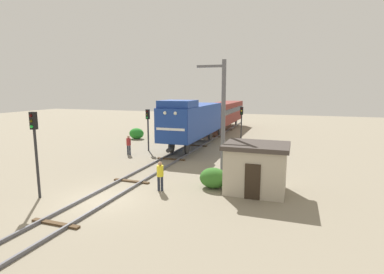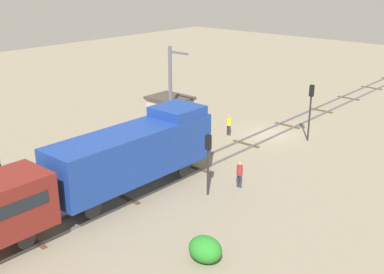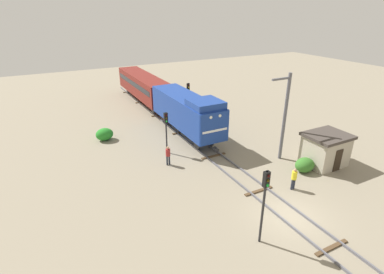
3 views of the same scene
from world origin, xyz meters
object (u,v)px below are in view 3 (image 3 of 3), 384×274
object	(u,v)px
traffic_signal_near	(265,195)
worker_by_signal	(168,154)
traffic_signal_far	(188,92)
worker_near_track	(294,177)
relay_hut	(325,149)
catenary_mast	(284,115)
locomotive	(187,110)
traffic_signal_mid	(166,125)
passenger_car_leading	(143,85)

from	to	relation	value
traffic_signal_near	worker_by_signal	world-z (taller)	traffic_signal_near
worker_by_signal	traffic_signal_far	bearing A→B (deg)	133.17
worker_near_track	relay_hut	world-z (taller)	relay_hut
traffic_signal_near	relay_hut	distance (m)	11.84
catenary_mast	locomotive	bearing A→B (deg)	120.88
worker_by_signal	relay_hut	distance (m)	13.13
traffic_signal_mid	traffic_signal_far	size ratio (longest dim) A/B	1.04
passenger_car_leading	relay_hut	xyz separation A→B (m)	(7.50, -24.11, -1.13)
passenger_car_leading	catenary_mast	bearing A→B (deg)	-77.12
traffic_signal_far	relay_hut	distance (m)	18.05
traffic_signal_far	traffic_signal_mid	bearing A→B (deg)	-126.42
catenary_mast	traffic_signal_mid	bearing A→B (deg)	146.23
locomotive	traffic_signal_near	bearing A→B (deg)	-101.64
locomotive	passenger_car_leading	size ratio (longest dim) A/B	0.83
catenary_mast	passenger_car_leading	bearing A→B (deg)	102.88
locomotive	worker_near_track	bearing A→B (deg)	-79.07
traffic_signal_far	worker_by_signal	xyz separation A→B (m)	(-7.80, -11.63, -1.59)
worker_near_track	catenary_mast	bearing A→B (deg)	95.21
locomotive	traffic_signal_near	distance (m)	15.87
locomotive	catenary_mast	xyz separation A→B (m)	(4.94, -8.25, 1.25)
passenger_car_leading	catenary_mast	xyz separation A→B (m)	(4.94, -21.59, 1.50)
worker_by_signal	locomotive	bearing A→B (deg)	125.96
catenary_mast	relay_hut	xyz separation A→B (m)	(2.56, -2.52, -2.63)
traffic_signal_mid	relay_hut	bearing A→B (deg)	-36.60
traffic_signal_mid	worker_by_signal	xyz separation A→B (m)	(-0.80, -2.14, -1.70)
worker_near_track	worker_by_signal	world-z (taller)	same
catenary_mast	relay_hut	distance (m)	4.46
locomotive	catenary_mast	size ratio (longest dim) A/B	1.54
worker_near_track	catenary_mast	world-z (taller)	catenary_mast
traffic_signal_near	worker_near_track	world-z (taller)	traffic_signal_near
locomotive	worker_by_signal	distance (m)	6.64
passenger_car_leading	relay_hut	size ratio (longest dim) A/B	4.00
passenger_car_leading	worker_near_track	distance (m)	25.92
traffic_signal_mid	catenary_mast	size ratio (longest dim) A/B	0.51
locomotive	passenger_car_leading	distance (m)	13.34
worker_near_track	worker_by_signal	size ratio (longest dim) A/B	1.00
worker_by_signal	relay_hut	xyz separation A→B (m)	(11.70, -5.95, 0.40)
traffic_signal_near	worker_by_signal	xyz separation A→B (m)	(-1.00, 10.71, -2.16)
traffic_signal_mid	worker_near_track	xyz separation A→B (m)	(5.80, -9.75, -1.70)
locomotive	relay_hut	distance (m)	13.20
worker_by_signal	traffic_signal_near	bearing A→B (deg)	-7.66
passenger_car_leading	worker_by_signal	world-z (taller)	passenger_car_leading
locomotive	relay_hut	world-z (taller)	locomotive
traffic_signal_near	worker_near_track	distance (m)	6.76
relay_hut	passenger_car_leading	bearing A→B (deg)	107.28
traffic_signal_far	worker_near_track	size ratio (longest dim) A/B	2.17
passenger_car_leading	traffic_signal_near	xyz separation A→B (m)	(-3.20, -28.87, 0.63)
passenger_car_leading	traffic_signal_far	xyz separation A→B (m)	(3.60, -6.53, 0.06)
worker_by_signal	relay_hut	world-z (taller)	relay_hut
traffic_signal_near	traffic_signal_mid	world-z (taller)	traffic_signal_near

